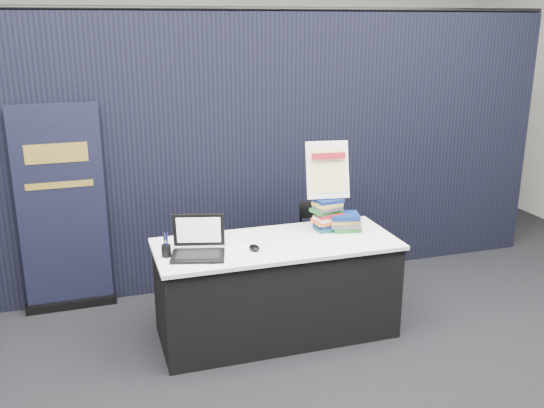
{
  "coord_description": "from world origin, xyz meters",
  "views": [
    {
      "loc": [
        -1.3,
        -3.46,
        2.32
      ],
      "look_at": [
        -0.04,
        0.55,
        1.05
      ],
      "focal_mm": 40.0,
      "sensor_mm": 36.0,
      "label": 1
    }
  ],
  "objects_px": {
    "display_table": "(276,288)",
    "stacking_chair": "(326,249)",
    "info_sign": "(328,170)",
    "book_stack_short": "(345,222)",
    "laptop": "(196,246)",
    "pullup_banner": "(64,222)",
    "book_stack_tall": "(328,214)"
  },
  "relations": [
    {
      "from": "laptop",
      "to": "stacking_chair",
      "type": "height_order",
      "value": "laptop"
    },
    {
      "from": "stacking_chair",
      "to": "book_stack_short",
      "type": "bearing_deg",
      "value": -71.13
    },
    {
      "from": "laptop",
      "to": "book_stack_tall",
      "type": "relative_size",
      "value": 1.66
    },
    {
      "from": "display_table",
      "to": "book_stack_short",
      "type": "bearing_deg",
      "value": 9.19
    },
    {
      "from": "laptop",
      "to": "book_stack_tall",
      "type": "distance_m",
      "value": 1.11
    },
    {
      "from": "display_table",
      "to": "laptop",
      "type": "distance_m",
      "value": 0.76
    },
    {
      "from": "display_table",
      "to": "book_stack_short",
      "type": "distance_m",
      "value": 0.74
    },
    {
      "from": "book_stack_tall",
      "to": "laptop",
      "type": "bearing_deg",
      "value": -167.86
    },
    {
      "from": "book_stack_tall",
      "to": "pullup_banner",
      "type": "relative_size",
      "value": 0.15
    },
    {
      "from": "book_stack_short",
      "to": "pullup_banner",
      "type": "xyz_separation_m",
      "value": [
        -2.1,
        0.85,
        -0.06
      ]
    },
    {
      "from": "book_stack_short",
      "to": "display_table",
      "type": "bearing_deg",
      "value": -170.81
    },
    {
      "from": "info_sign",
      "to": "book_stack_short",
      "type": "bearing_deg",
      "value": -29.56
    },
    {
      "from": "display_table",
      "to": "stacking_chair",
      "type": "relative_size",
      "value": 2.13
    },
    {
      "from": "display_table",
      "to": "pullup_banner",
      "type": "distance_m",
      "value": 1.83
    },
    {
      "from": "book_stack_tall",
      "to": "stacking_chair",
      "type": "height_order",
      "value": "book_stack_tall"
    },
    {
      "from": "pullup_banner",
      "to": "stacking_chair",
      "type": "height_order",
      "value": "pullup_banner"
    },
    {
      "from": "display_table",
      "to": "info_sign",
      "type": "distance_m",
      "value": 0.99
    },
    {
      "from": "display_table",
      "to": "laptop",
      "type": "relative_size",
      "value": 4.29
    },
    {
      "from": "info_sign",
      "to": "display_table",
      "type": "bearing_deg",
      "value": -149.85
    },
    {
      "from": "display_table",
      "to": "stacking_chair",
      "type": "xyz_separation_m",
      "value": [
        0.59,
        0.44,
        0.09
      ]
    },
    {
      "from": "stacking_chair",
      "to": "pullup_banner",
      "type": "bearing_deg",
      "value": -175.58
    },
    {
      "from": "info_sign",
      "to": "book_stack_tall",
      "type": "bearing_deg",
      "value": -81.5
    },
    {
      "from": "book_stack_short",
      "to": "info_sign",
      "type": "distance_m",
      "value": 0.43
    },
    {
      "from": "info_sign",
      "to": "pullup_banner",
      "type": "relative_size",
      "value": 0.26
    },
    {
      "from": "book_stack_short",
      "to": "pullup_banner",
      "type": "relative_size",
      "value": 0.16
    },
    {
      "from": "display_table",
      "to": "laptop",
      "type": "bearing_deg",
      "value": -172.89
    },
    {
      "from": "display_table",
      "to": "book_stack_short",
      "type": "xyz_separation_m",
      "value": [
        0.59,
        0.1,
        0.44
      ]
    },
    {
      "from": "pullup_banner",
      "to": "book_stack_short",
      "type": "bearing_deg",
      "value": -23.08
    },
    {
      "from": "laptop",
      "to": "pullup_banner",
      "type": "height_order",
      "value": "pullup_banner"
    },
    {
      "from": "display_table",
      "to": "pullup_banner",
      "type": "bearing_deg",
      "value": 147.95
    },
    {
      "from": "book_stack_tall",
      "to": "info_sign",
      "type": "height_order",
      "value": "info_sign"
    },
    {
      "from": "book_stack_short",
      "to": "info_sign",
      "type": "height_order",
      "value": "info_sign"
    }
  ]
}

